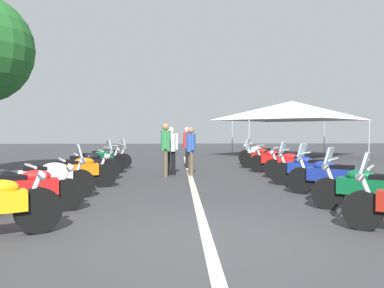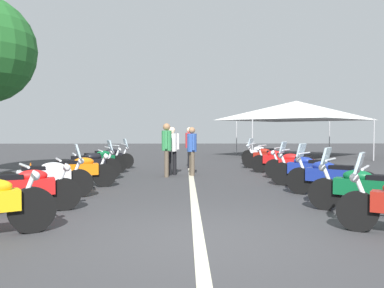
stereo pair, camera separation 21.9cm
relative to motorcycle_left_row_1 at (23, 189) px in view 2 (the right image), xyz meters
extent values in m
plane|color=#38383A|center=(-1.80, -3.13, -0.45)|extent=(80.00, 80.00, 0.00)
cube|color=beige|center=(4.01, -3.13, -0.45)|extent=(22.91, 0.16, 0.01)
cylinder|color=black|center=(-1.34, -0.68, -0.11)|extent=(0.48, 0.65, 0.68)
cylinder|color=silver|center=(-1.38, -0.63, 0.19)|extent=(0.22, 0.28, 0.58)
cylinder|color=silver|center=(-1.40, -0.59, 0.55)|extent=(0.54, 0.37, 0.04)
sphere|color=silver|center=(-1.32, -0.72, 0.39)|extent=(0.14, 0.14, 0.14)
cylinder|color=black|center=(0.30, -0.65, -0.14)|extent=(0.38, 0.61, 0.61)
cube|color=red|center=(-0.01, 0.02, 0.04)|extent=(0.72, 1.13, 0.30)
ellipsoid|color=red|center=(0.06, -0.15, 0.24)|extent=(0.45, 0.58, 0.22)
cube|color=black|center=(-0.10, 0.22, 0.22)|extent=(0.44, 0.54, 0.12)
cylinder|color=silver|center=(0.27, -0.60, 0.16)|extent=(0.18, 0.29, 0.58)
cylinder|color=silver|center=(0.25, -0.56, 0.52)|extent=(0.58, 0.30, 0.04)
sphere|color=silver|center=(0.32, -0.70, 0.36)|extent=(0.14, 0.14, 0.14)
cylinder|color=black|center=(1.77, -0.53, -0.13)|extent=(0.35, 0.64, 0.64)
cylinder|color=black|center=(1.25, 0.84, -0.13)|extent=(0.35, 0.64, 0.64)
cube|color=white|center=(1.51, 0.16, 0.05)|extent=(0.65, 1.14, 0.30)
ellipsoid|color=white|center=(1.57, -0.01, 0.25)|extent=(0.43, 0.58, 0.22)
cube|color=black|center=(1.43, 0.36, 0.23)|extent=(0.41, 0.54, 0.12)
cylinder|color=silver|center=(1.75, -0.47, 0.17)|extent=(0.17, 0.30, 0.58)
cylinder|color=silver|center=(1.73, -0.43, 0.53)|extent=(0.59, 0.26, 0.04)
sphere|color=silver|center=(1.79, -0.57, 0.37)|extent=(0.14, 0.14, 0.14)
cylinder|color=silver|center=(1.53, 0.63, -0.23)|extent=(0.27, 0.54, 0.08)
cube|color=silver|center=(1.76, -0.51, 0.60)|extent=(0.38, 0.24, 0.32)
cylinder|color=black|center=(3.42, -0.76, -0.14)|extent=(0.35, 0.63, 0.62)
cylinder|color=black|center=(2.91, 0.57, -0.14)|extent=(0.35, 0.63, 0.62)
cube|color=orange|center=(3.17, -0.10, 0.04)|extent=(0.65, 1.11, 0.30)
ellipsoid|color=orange|center=(3.23, -0.26, 0.24)|extent=(0.43, 0.58, 0.22)
cube|color=black|center=(3.09, 0.11, 0.22)|extent=(0.41, 0.54, 0.12)
cylinder|color=silver|center=(3.40, -0.70, 0.16)|extent=(0.17, 0.30, 0.58)
cylinder|color=silver|center=(3.39, -0.67, 0.52)|extent=(0.59, 0.26, 0.04)
sphere|color=silver|center=(3.44, -0.81, 0.36)|extent=(0.14, 0.14, 0.14)
cylinder|color=silver|center=(3.18, 0.37, -0.23)|extent=(0.27, 0.54, 0.08)
cylinder|color=black|center=(5.09, -0.61, -0.12)|extent=(0.39, 0.66, 0.66)
cylinder|color=black|center=(4.52, 0.70, -0.12)|extent=(0.39, 0.66, 0.66)
cube|color=black|center=(4.81, 0.04, 0.06)|extent=(0.69, 1.11, 0.30)
ellipsoid|color=black|center=(4.88, -0.12, 0.26)|extent=(0.45, 0.58, 0.22)
cube|color=black|center=(4.72, 0.24, 0.24)|extent=(0.43, 0.54, 0.12)
cylinder|color=silver|center=(5.07, -0.56, 0.18)|extent=(0.18, 0.29, 0.58)
cylinder|color=silver|center=(5.05, -0.52, 0.54)|extent=(0.58, 0.29, 0.04)
sphere|color=silver|center=(5.11, -0.66, 0.38)|extent=(0.14, 0.14, 0.14)
cylinder|color=silver|center=(4.80, 0.51, -0.22)|extent=(0.29, 0.54, 0.08)
cube|color=silver|center=(5.09, -0.59, 0.61)|extent=(0.38, 0.26, 0.32)
cylinder|color=black|center=(6.83, -0.55, -0.13)|extent=(0.46, 0.62, 0.64)
cylinder|color=black|center=(6.06, 0.68, -0.13)|extent=(0.46, 0.62, 0.64)
cube|color=#0C592D|center=(6.45, 0.06, 0.05)|extent=(0.82, 1.08, 0.30)
ellipsoid|color=#0C592D|center=(6.54, -0.09, 0.25)|extent=(0.50, 0.58, 0.22)
cube|color=black|center=(6.33, 0.25, 0.23)|extent=(0.48, 0.54, 0.12)
cylinder|color=silver|center=(6.80, -0.50, 0.17)|extent=(0.21, 0.28, 0.58)
cylinder|color=silver|center=(6.78, -0.47, 0.53)|extent=(0.55, 0.36, 0.04)
sphere|color=silver|center=(6.86, -0.59, 0.37)|extent=(0.14, 0.14, 0.14)
cylinder|color=silver|center=(6.37, 0.53, -0.22)|extent=(0.36, 0.51, 0.08)
cylinder|color=black|center=(8.46, -0.58, -0.14)|extent=(0.36, 0.62, 0.61)
cylinder|color=black|center=(7.90, 0.79, -0.14)|extent=(0.36, 0.62, 0.61)
cube|color=black|center=(8.18, 0.10, 0.04)|extent=(0.69, 1.15, 0.30)
ellipsoid|color=black|center=(8.25, -0.06, 0.24)|extent=(0.44, 0.58, 0.22)
cube|color=black|center=(8.10, 0.31, 0.22)|extent=(0.42, 0.54, 0.12)
cylinder|color=silver|center=(8.44, -0.52, 0.16)|extent=(0.17, 0.29, 0.58)
cylinder|color=silver|center=(8.42, -0.49, 0.52)|extent=(0.59, 0.27, 0.04)
sphere|color=silver|center=(8.48, -0.63, 0.36)|extent=(0.14, 0.14, 0.14)
cylinder|color=silver|center=(8.18, 0.58, -0.23)|extent=(0.28, 0.54, 0.08)
cube|color=silver|center=(8.45, -0.56, 0.59)|extent=(0.38, 0.25, 0.32)
cylinder|color=black|center=(-1.33, -5.53, -0.15)|extent=(0.44, 0.58, 0.60)
cylinder|color=silver|center=(-1.36, -5.59, 0.15)|extent=(0.21, 0.28, 0.58)
cylinder|color=silver|center=(-1.38, -5.62, 0.51)|extent=(0.55, 0.36, 0.04)
sphere|color=silver|center=(-1.30, -5.49, 0.35)|extent=(0.14, 0.14, 0.14)
cube|color=silver|center=(-1.34, -5.55, 0.58)|extent=(0.37, 0.29, 0.32)
cylinder|color=black|center=(0.27, -5.61, -0.14)|extent=(0.46, 0.58, 0.61)
cube|color=#0C592D|center=(-0.17, -6.23, 0.04)|extent=(0.89, 1.11, 0.30)
ellipsoid|color=#0C592D|center=(-0.07, -6.09, 0.24)|extent=(0.51, 0.58, 0.22)
cube|color=black|center=(-0.30, -6.41, 0.22)|extent=(0.49, 0.54, 0.12)
cylinder|color=silver|center=(0.23, -5.66, 0.16)|extent=(0.22, 0.28, 0.58)
cylinder|color=silver|center=(0.21, -5.69, 0.52)|extent=(0.53, 0.39, 0.04)
sphere|color=silver|center=(0.30, -5.57, 0.36)|extent=(0.14, 0.14, 0.14)
cube|color=silver|center=(0.26, -5.62, 0.59)|extent=(0.36, 0.31, 0.32)
cylinder|color=black|center=(2.13, -5.68, -0.13)|extent=(0.51, 0.58, 0.64)
cylinder|color=black|center=(1.21, -6.81, -0.13)|extent=(0.51, 0.58, 0.64)
cube|color=navy|center=(1.67, -6.25, 0.05)|extent=(0.91, 1.04, 0.30)
ellipsoid|color=navy|center=(1.78, -6.11, 0.25)|extent=(0.53, 0.57, 0.22)
cube|color=black|center=(1.53, -6.42, 0.23)|extent=(0.50, 0.54, 0.12)
cylinder|color=silver|center=(2.09, -5.73, 0.17)|extent=(0.24, 0.27, 0.58)
cylinder|color=silver|center=(2.06, -5.76, 0.53)|extent=(0.51, 0.42, 0.04)
sphere|color=silver|center=(2.16, -5.64, 0.37)|extent=(0.14, 0.14, 0.14)
cylinder|color=silver|center=(1.25, -6.47, -0.23)|extent=(0.41, 0.48, 0.08)
cube|color=silver|center=(2.11, -5.69, 0.60)|extent=(0.36, 0.32, 0.32)
cylinder|color=black|center=(3.63, -5.61, -0.13)|extent=(0.45, 0.61, 0.63)
cylinder|color=black|center=(2.83, -6.93, -0.13)|extent=(0.45, 0.61, 0.63)
cube|color=navy|center=(3.23, -6.27, 0.05)|extent=(0.85, 1.14, 0.30)
ellipsoid|color=navy|center=(3.33, -6.12, 0.25)|extent=(0.49, 0.58, 0.22)
cube|color=black|center=(3.12, -6.46, 0.23)|extent=(0.47, 0.55, 0.12)
cylinder|color=silver|center=(3.60, -5.67, 0.17)|extent=(0.21, 0.28, 0.58)
cylinder|color=silver|center=(3.58, -5.70, 0.53)|extent=(0.55, 0.36, 0.04)
sphere|color=silver|center=(3.66, -5.57, 0.37)|extent=(0.14, 0.14, 0.14)
cylinder|color=silver|center=(2.84, -6.57, -0.23)|extent=(0.36, 0.51, 0.08)
cube|color=silver|center=(3.62, -5.63, 0.60)|extent=(0.37, 0.29, 0.32)
cylinder|color=black|center=(5.22, -5.76, -0.15)|extent=(0.40, 0.60, 0.60)
cylinder|color=black|center=(4.59, -7.00, -0.15)|extent=(0.40, 0.60, 0.60)
cube|color=red|center=(4.90, -6.38, 0.03)|extent=(0.73, 1.07, 0.30)
ellipsoid|color=red|center=(4.99, -6.22, 0.23)|extent=(0.47, 0.58, 0.22)
cube|color=black|center=(4.80, -6.57, 0.21)|extent=(0.45, 0.55, 0.12)
cylinder|color=silver|center=(5.20, -5.81, 0.15)|extent=(0.20, 0.29, 0.58)
cylinder|color=silver|center=(5.18, -5.85, 0.51)|extent=(0.57, 0.32, 0.04)
sphere|color=silver|center=(5.25, -5.71, 0.35)|extent=(0.14, 0.14, 0.14)
cylinder|color=silver|center=(4.55, -6.67, -0.24)|extent=(0.32, 0.53, 0.08)
cylinder|color=black|center=(6.93, -5.62, -0.13)|extent=(0.48, 0.60, 0.63)
cylinder|color=black|center=(6.09, -6.81, -0.13)|extent=(0.48, 0.60, 0.63)
cube|color=red|center=(6.51, -6.21, 0.05)|extent=(0.87, 1.07, 0.30)
ellipsoid|color=red|center=(6.61, -6.07, 0.25)|extent=(0.51, 0.58, 0.22)
cube|color=black|center=(6.38, -6.39, 0.23)|extent=(0.49, 0.54, 0.12)
cylinder|color=silver|center=(6.89, -5.66, 0.17)|extent=(0.22, 0.28, 0.58)
cylinder|color=silver|center=(6.87, -5.70, 0.53)|extent=(0.53, 0.39, 0.04)
sphere|color=silver|center=(6.95, -5.57, 0.37)|extent=(0.14, 0.14, 0.14)
cylinder|color=silver|center=(6.11, -6.47, -0.23)|extent=(0.38, 0.50, 0.08)
cylinder|color=black|center=(8.53, -5.53, -0.14)|extent=(0.43, 0.61, 0.62)
cylinder|color=black|center=(7.79, -6.84, -0.14)|extent=(0.43, 0.61, 0.62)
cube|color=maroon|center=(8.16, -6.18, 0.04)|extent=(0.81, 1.14, 0.30)
ellipsoid|color=maroon|center=(8.25, -6.03, 0.24)|extent=(0.48, 0.58, 0.22)
cube|color=black|center=(8.05, -6.38, 0.22)|extent=(0.46, 0.55, 0.12)
cylinder|color=silver|center=(8.50, -5.58, 0.16)|extent=(0.20, 0.29, 0.58)
cylinder|color=silver|center=(8.48, -5.61, 0.52)|extent=(0.56, 0.34, 0.04)
sphere|color=silver|center=(8.55, -5.48, 0.36)|extent=(0.14, 0.14, 0.14)
cylinder|color=silver|center=(7.78, -6.49, -0.23)|extent=(0.34, 0.52, 0.08)
cube|color=silver|center=(8.52, -5.54, 0.59)|extent=(0.37, 0.28, 0.32)
cylinder|color=black|center=(10.18, -5.74, -0.12)|extent=(0.52, 0.59, 0.65)
cylinder|color=black|center=(9.32, -6.81, -0.12)|extent=(0.52, 0.59, 0.65)
cube|color=white|center=(9.75, -6.27, 0.06)|extent=(0.88, 0.99, 0.30)
ellipsoid|color=white|center=(9.86, -6.13, 0.26)|extent=(0.53, 0.57, 0.22)
cube|color=black|center=(9.61, -6.45, 0.24)|extent=(0.50, 0.54, 0.12)
cylinder|color=silver|center=(10.14, -5.78, 0.18)|extent=(0.24, 0.27, 0.58)
cylinder|color=silver|center=(10.12, -5.81, 0.54)|extent=(0.51, 0.42, 0.04)
sphere|color=silver|center=(10.21, -5.70, 0.38)|extent=(0.14, 0.14, 0.14)
cylinder|color=silver|center=(9.35, -6.49, -0.22)|extent=(0.41, 0.48, 0.08)
cube|color=orange|center=(3.86, 1.39, -0.43)|extent=(0.36, 0.36, 0.03)
cone|color=orange|center=(3.86, 1.39, -0.13)|extent=(0.26, 0.26, 0.60)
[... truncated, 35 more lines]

